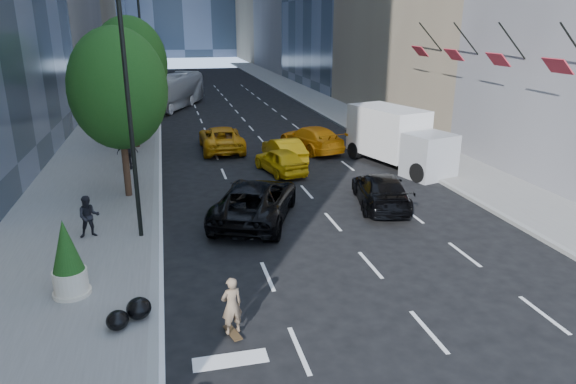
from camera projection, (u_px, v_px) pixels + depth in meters
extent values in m
plane|color=black|center=(342.00, 268.00, 16.89)|extent=(160.00, 160.00, 0.00)
cube|color=slate|center=(120.00, 119.00, 42.59)|extent=(6.00, 120.00, 0.15)
cube|color=slate|center=(338.00, 111.00, 46.78)|extent=(4.00, 120.00, 0.15)
cylinder|color=black|center=(128.00, 101.00, 17.54)|extent=(0.16, 0.16, 10.00)
cylinder|color=black|center=(143.00, 63.00, 34.16)|extent=(0.16, 0.16, 10.00)
cylinder|color=black|center=(126.00, 162.00, 23.08)|extent=(0.30, 0.30, 3.15)
ellipsoid|color=#0F3910|center=(118.00, 89.00, 22.06)|extent=(4.20, 4.20, 5.25)
cylinder|color=black|center=(135.00, 120.00, 32.28)|extent=(0.30, 0.30, 3.38)
ellipsoid|color=#0F3910|center=(130.00, 64.00, 31.18)|extent=(4.50, 4.50, 5.62)
cylinder|color=black|center=(142.00, 97.00, 44.35)|extent=(0.30, 0.30, 2.93)
ellipsoid|color=#0F3910|center=(139.00, 61.00, 43.41)|extent=(3.90, 3.90, 4.88)
cylinder|color=black|center=(152.00, 74.00, 51.56)|extent=(0.14, 0.14, 5.20)
imported|color=black|center=(150.00, 58.00, 51.06)|extent=(2.48, 0.53, 1.00)
cylinder|color=black|center=(575.00, 44.00, 20.90)|extent=(1.75, 0.08, 1.75)
cube|color=#A42533|center=(557.00, 66.00, 21.02)|extent=(0.64, 1.30, 0.64)
cylinder|color=black|center=(512.00, 41.00, 24.59)|extent=(1.75, 0.08, 1.75)
cube|color=#A42533|center=(498.00, 59.00, 24.71)|extent=(0.64, 1.30, 0.64)
cylinder|color=black|center=(466.00, 39.00, 28.28)|extent=(1.75, 0.08, 1.75)
cube|color=#A42533|center=(454.00, 55.00, 28.41)|extent=(0.64, 1.30, 0.64)
cylinder|color=black|center=(431.00, 37.00, 31.98)|extent=(1.75, 0.08, 1.75)
cube|color=#A42533|center=(420.00, 51.00, 32.10)|extent=(0.64, 1.30, 0.64)
imported|color=brown|center=(232.00, 309.00, 12.99)|extent=(0.65, 0.51, 1.55)
imported|color=black|center=(255.00, 200.00, 20.81)|extent=(4.77, 6.54, 1.65)
imported|color=black|center=(381.00, 190.00, 22.42)|extent=(3.10, 5.35, 1.46)
imported|color=#DBAA0B|center=(280.00, 160.00, 27.41)|extent=(2.48, 4.29, 1.37)
imported|color=#ECA70C|center=(284.00, 150.00, 29.56)|extent=(1.90, 4.40, 1.41)
imported|color=orange|center=(221.00, 138.00, 32.30)|extent=(2.58, 5.51, 1.52)
imported|color=#FF980D|center=(311.00, 139.00, 32.18)|extent=(3.54, 5.73, 1.55)
imported|color=white|center=(170.00, 92.00, 47.59)|extent=(6.99, 11.61, 3.20)
cube|color=silver|center=(387.00, 131.00, 29.05)|extent=(3.56, 5.06, 2.69)
cube|color=gray|center=(429.00, 156.00, 26.47)|extent=(2.75, 2.54, 2.29)
cylinder|color=black|center=(418.00, 173.00, 25.85)|extent=(0.61, 1.05, 1.00)
cylinder|color=black|center=(448.00, 167.00, 26.83)|extent=(0.61, 1.05, 1.00)
cylinder|color=black|center=(355.00, 151.00, 30.30)|extent=(0.61, 1.05, 1.00)
cylinder|color=black|center=(382.00, 147.00, 31.27)|extent=(0.61, 1.05, 1.00)
imported|color=black|center=(89.00, 217.00, 18.75)|extent=(0.84, 0.69, 1.58)
imported|color=black|center=(127.00, 153.00, 27.46)|extent=(1.11, 0.52, 1.85)
cylinder|color=beige|center=(71.00, 282.00, 14.85)|extent=(0.97, 0.97, 0.77)
cone|color=#0F3910|center=(65.00, 245.00, 14.49)|extent=(0.87, 0.87, 1.55)
ellipsoid|color=black|center=(139.00, 308.00, 13.69)|extent=(0.67, 0.73, 0.57)
ellipsoid|color=black|center=(117.00, 320.00, 13.20)|extent=(0.58, 0.64, 0.49)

